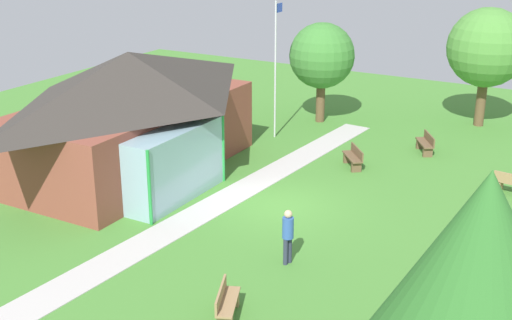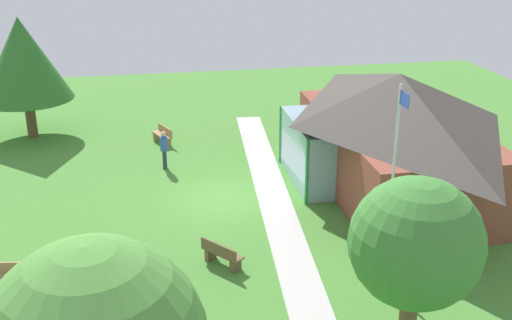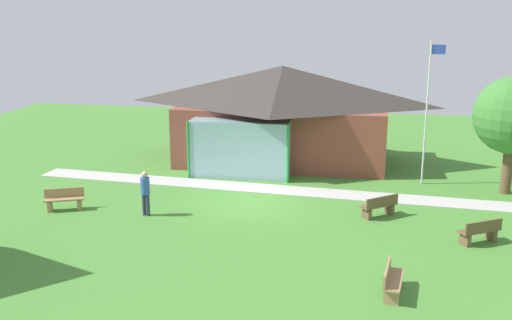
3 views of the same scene
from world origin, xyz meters
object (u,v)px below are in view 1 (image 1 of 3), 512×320
(pavilion, at_px, (133,111))
(bench_mid_right, at_px, (354,158))
(tree_lawn_corner, at_px, (478,283))
(flagpole, at_px, (276,64))
(tree_far_east, at_px, (487,48))
(bench_lawn_far_right, at_px, (426,144))
(bench_mid_left, at_px, (226,303))
(tree_east_hedge, at_px, (322,56))
(visitor_strolling_lawn, at_px, (288,233))

(pavilion, distance_m, bench_mid_right, 9.15)
(bench_mid_right, xyz_separation_m, tree_lawn_corner, (-14.32, -7.82, 3.60))
(flagpole, xyz_separation_m, tree_far_east, (6.59, -7.92, 0.41))
(bench_lawn_far_right, bearing_deg, tree_lawn_corner, 166.41)
(tree_far_east, bearing_deg, flagpole, 129.78)
(tree_lawn_corner, xyz_separation_m, tree_far_east, (22.92, 4.64, -0.15))
(bench_mid_left, bearing_deg, bench_mid_right, 163.48)
(bench_mid_right, relative_size, bench_mid_left, 0.93)
(bench_lawn_far_right, height_order, tree_far_east, tree_far_east)
(bench_mid_left, xyz_separation_m, tree_east_hedge, (17.42, 5.27, 2.92))
(pavilion, bearing_deg, tree_east_hedge, -19.23)
(tree_lawn_corner, bearing_deg, bench_mid_right, 28.63)
(visitor_strolling_lawn, xyz_separation_m, tree_east_hedge, (14.06, 5.34, 2.30))
(tree_east_hedge, bearing_deg, visitor_strolling_lawn, -159.21)
(pavilion, xyz_separation_m, visitor_strolling_lawn, (-3.91, -8.88, -1.51))
(visitor_strolling_lawn, bearing_deg, tree_far_east, 9.81)
(flagpole, distance_m, tree_far_east, 10.31)
(tree_far_east, bearing_deg, bench_mid_left, 174.87)
(flagpole, xyz_separation_m, bench_mid_right, (-2.01, -4.74, -3.04))
(tree_lawn_corner, distance_m, tree_east_hedge, 22.93)
(tree_lawn_corner, bearing_deg, visitor_strolling_lawn, 48.89)
(visitor_strolling_lawn, bearing_deg, pavilion, 81.96)
(visitor_strolling_lawn, distance_m, tree_east_hedge, 15.22)
(pavilion, xyz_separation_m, tree_far_east, (13.40, -10.67, 1.32))
(bench_mid_left, relative_size, bench_lawn_far_right, 1.03)
(visitor_strolling_lawn, distance_m, tree_far_east, 17.63)
(tree_lawn_corner, xyz_separation_m, tree_east_hedge, (19.67, 11.77, -0.68))
(flagpole, bearing_deg, tree_far_east, -50.22)
(pavilion, xyz_separation_m, flagpole, (6.81, -2.75, 0.91))
(pavilion, relative_size, bench_mid_left, 7.21)
(bench_mid_right, relative_size, visitor_strolling_lawn, 0.83)
(visitor_strolling_lawn, xyz_separation_m, tree_far_east, (17.31, -1.79, 2.83))
(bench_lawn_far_right, bearing_deg, bench_mid_left, 145.50)
(pavilion, height_order, flagpole, flagpole)
(bench_mid_right, bearing_deg, tree_east_hedge, -2.78)
(pavilion, distance_m, bench_lawn_far_right, 12.68)
(bench_mid_right, bearing_deg, bench_mid_left, 147.03)
(bench_lawn_far_right, relative_size, tree_far_east, 0.26)
(flagpole, relative_size, visitor_strolling_lawn, 3.62)
(flagpole, height_order, tree_lawn_corner, flagpole)
(pavilion, relative_size, bench_mid_right, 7.78)
(flagpole, bearing_deg, visitor_strolling_lawn, -150.23)
(bench_lawn_far_right, height_order, visitor_strolling_lawn, visitor_strolling_lawn)
(bench_mid_left, distance_m, visitor_strolling_lawn, 3.42)
(flagpole, relative_size, tree_far_east, 1.09)
(bench_mid_right, distance_m, bench_lawn_far_right, 3.85)
(bench_mid_right, relative_size, tree_far_east, 0.25)
(bench_mid_left, bearing_deg, tree_far_east, 152.10)
(tree_lawn_corner, bearing_deg, bench_lawn_far_right, 18.12)
(pavilion, height_order, tree_far_east, tree_far_east)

